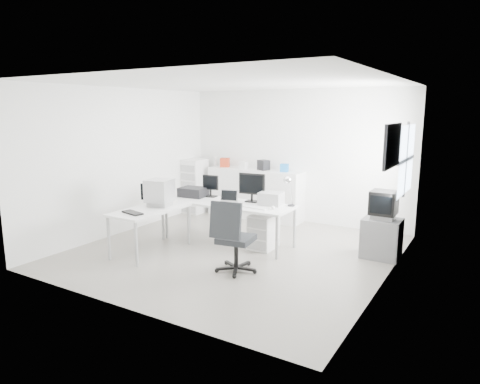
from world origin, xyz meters
The scene contains 30 objects.
floor centered at (0.00, 0.00, 0.00)m, with size 5.00×5.00×0.01m, color #AFAA9D.
ceiling centered at (0.00, 0.00, 2.80)m, with size 5.00×5.00×0.01m, color white.
back_wall centered at (0.00, 2.50, 1.40)m, with size 5.00×0.02×2.80m, color white.
left_wall centered at (-2.50, 0.00, 1.40)m, with size 0.02×5.00×2.80m, color white.
right_wall centered at (2.50, 0.00, 1.40)m, with size 0.02×5.00×2.80m, color white.
window centered at (2.48, 1.20, 1.60)m, with size 0.02×1.20×1.10m, color white, non-canonical shape.
wall_picture centered at (2.47, 0.10, 1.90)m, with size 0.04×0.90×0.60m, color black, non-canonical shape.
main_desk centered at (-0.35, 0.37, 0.38)m, with size 2.40×0.80×0.75m, color white, non-canonical shape.
side_desk centered at (-1.20, -0.73, 0.38)m, with size 0.70×1.40×0.75m, color white, non-canonical shape.
drawer_pedestal centered at (0.35, 0.42, 0.30)m, with size 0.40×0.50×0.60m, color white.
inkjet_printer centered at (-1.20, 0.47, 0.84)m, with size 0.49×0.38×0.17m, color black.
lcd_monitor_small centered at (-0.90, 0.62, 0.95)m, with size 0.32×0.18×0.41m, color black, non-canonical shape.
lcd_monitor_large centered at (0.00, 0.62, 1.01)m, with size 0.50×0.20×0.52m, color black, non-canonical shape.
laptop centered at (-0.30, 0.27, 0.86)m, with size 0.32×0.32×0.21m, color #B7B7BA, non-canonical shape.
white_keyboard centered at (0.30, 0.22, 0.76)m, with size 0.46×0.14×0.02m, color white.
white_mouse centered at (0.60, 0.27, 0.78)m, with size 0.06×0.06×0.06m, color white.
laser_printer centered at (0.40, 0.59, 0.86)m, with size 0.39×0.33×0.22m, color #A4A4A4.
desk_lamp centered at (0.75, 0.67, 0.99)m, with size 0.16×0.16×0.47m, color silver, non-canonical shape.
crt_monitor centered at (-1.20, -0.48, 1.00)m, with size 0.44×0.44×0.50m, color #B7B7BA, non-canonical shape.
black_keyboard centered at (-1.20, -1.13, 0.76)m, with size 0.40×0.16×0.03m, color black.
office_chair centered at (0.51, -0.76, 0.55)m, with size 0.64×0.64×1.11m, color #272A2C, non-canonical shape.
tv_cabinet centered at (2.22, 0.98, 0.32)m, with size 0.59×0.49×0.65m, color slate.
crt_tv centered at (2.22, 0.98, 0.87)m, with size 0.50×0.48×0.45m, color black, non-canonical shape.
sideboard centered at (-0.83, 2.24, 0.55)m, with size 2.18×0.55×1.09m, color white.
clutter_box_a centered at (-1.63, 2.24, 1.19)m, with size 0.20×0.18×0.20m, color #AB3218.
clutter_box_b centered at (-1.13, 2.24, 1.16)m, with size 0.15×0.13×0.15m, color white.
clutter_box_c centered at (-0.63, 2.24, 1.20)m, with size 0.22×0.20×0.22m, color black.
clutter_box_d centered at (-0.13, 2.24, 1.17)m, with size 0.17×0.15×0.17m, color blue.
clutter_bottle centered at (-1.93, 2.28, 1.20)m, with size 0.07×0.07×0.22m, color white.
filing_cabinet centered at (-2.28, 1.96, 0.63)m, with size 0.44×0.52×1.26m, color white.
Camera 1 is at (3.68, -5.94, 2.38)m, focal length 32.00 mm.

